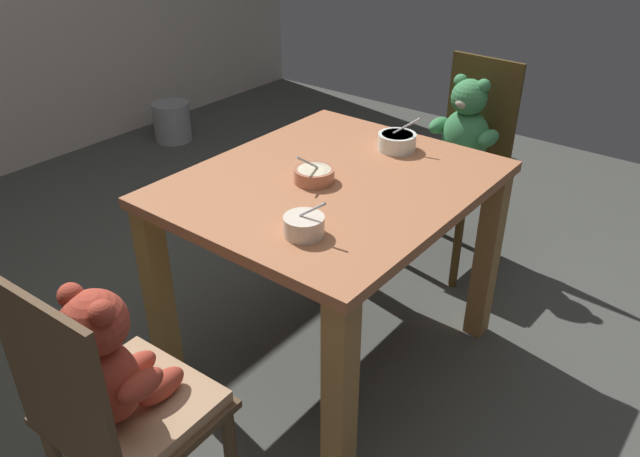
# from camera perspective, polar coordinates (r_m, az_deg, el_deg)

# --- Properties ---
(ground_plane) EXTENTS (5.20, 5.20, 0.04)m
(ground_plane) POSITION_cam_1_polar(r_m,az_deg,el_deg) (2.45, 0.94, -11.52)
(ground_plane) COLOR #42443F
(dining_table) EXTENTS (1.03, 0.87, 0.73)m
(dining_table) POSITION_cam_1_polar(r_m,az_deg,el_deg) (2.09, 1.08, 1.20)
(dining_table) COLOR #A76642
(dining_table) RESTS_ON ground_plane
(teddy_chair_near_right) EXTENTS (0.43, 0.38, 0.91)m
(teddy_chair_near_right) POSITION_cam_1_polar(r_m,az_deg,el_deg) (2.82, 12.86, 7.39)
(teddy_chair_near_right) COLOR #483518
(teddy_chair_near_right) RESTS_ON ground_plane
(teddy_chair_near_left) EXTENTS (0.38, 0.41, 0.88)m
(teddy_chair_near_left) POSITION_cam_1_polar(r_m,az_deg,el_deg) (1.60, -18.38, -13.69)
(teddy_chair_near_left) COLOR #503B26
(teddy_chair_near_left) RESTS_ON ground_plane
(porridge_bowl_white_near_right) EXTENTS (0.14, 0.14, 0.13)m
(porridge_bowl_white_near_right) POSITION_cam_1_polar(r_m,az_deg,el_deg) (2.26, 7.06, 7.94)
(porridge_bowl_white_near_right) COLOR silver
(porridge_bowl_white_near_right) RESTS_ON dining_table
(porridge_bowl_terracotta_center) EXTENTS (0.14, 0.13, 0.11)m
(porridge_bowl_terracotta_center) POSITION_cam_1_polar(r_m,az_deg,el_deg) (2.00, -0.54, 4.93)
(porridge_bowl_terracotta_center) COLOR #B86E52
(porridge_bowl_terracotta_center) RESTS_ON dining_table
(porridge_bowl_cream_near_left) EXTENTS (0.11, 0.12, 0.11)m
(porridge_bowl_cream_near_left) POSITION_cam_1_polar(r_m,az_deg,el_deg) (1.70, -1.48, 0.29)
(porridge_bowl_cream_near_left) COLOR beige
(porridge_bowl_cream_near_left) RESTS_ON dining_table
(metal_pail) EXTENTS (0.25, 0.25, 0.26)m
(metal_pail) POSITION_cam_1_polar(r_m,az_deg,el_deg) (4.37, -13.39, 9.49)
(metal_pail) COLOR #93969B
(metal_pail) RESTS_ON ground_plane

